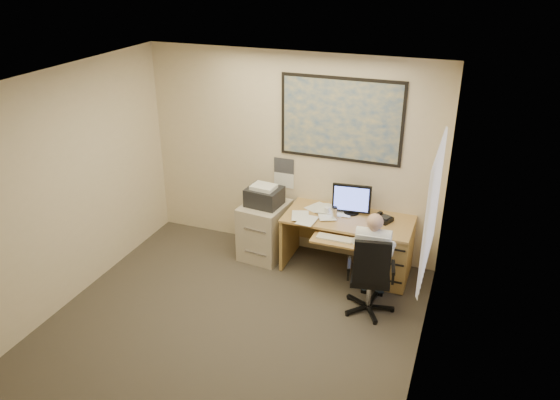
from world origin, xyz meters
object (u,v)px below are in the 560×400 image
at_px(desk, 373,243).
at_px(filing_cabinet, 265,225).
at_px(person, 372,263).
at_px(office_chair, 368,290).

xyz_separation_m(desk, filing_cabinet, (-1.46, -0.04, 0.00)).
bearing_deg(filing_cabinet, desk, 7.62).
bearing_deg(desk, person, -79.97).
relative_size(desk, filing_cabinet, 1.54).
distance_m(office_chair, person, 0.32).
relative_size(filing_cabinet, office_chair, 1.03).
bearing_deg(filing_cabinet, person, -17.91).
bearing_deg(desk, office_chair, -81.50).
bearing_deg(office_chair, desk, 87.65).
distance_m(desk, person, 0.78).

